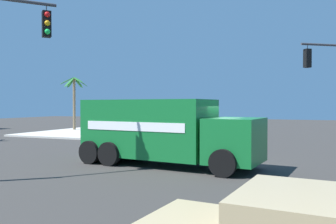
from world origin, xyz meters
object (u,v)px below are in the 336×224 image
Objects in this scene: delivery_truck at (163,131)px; vending_machine_blue at (128,120)px; palm_tree_far at (74,94)px; vending_machine_red at (106,120)px; sedan_navy at (221,129)px.

vending_machine_blue is at bearing 33.00° from delivery_truck.
palm_tree_far is at bearing 46.81° from delivery_truck.
vending_machine_red is (15.48, 12.52, -0.38)m from delivery_truck.
vending_machine_blue is at bearing -50.90° from vending_machine_red.
vending_machine_blue is at bearing 73.95° from sedan_navy.
vending_machine_red is 0.36× the size of palm_tree_far.
vending_machine_red is (1.56, 11.58, 0.44)m from sedan_navy.
delivery_truck is 13.98m from sedan_navy.
vending_machine_red is 2.08m from vending_machine_blue.
vending_machine_red is 1.00× the size of vending_machine_blue.
vending_machine_blue is 5.76m from palm_tree_far.
vending_machine_red reaches higher than sedan_navy.
sedan_navy is 10.38m from vending_machine_blue.
delivery_truck reaches higher than vending_machine_red.
delivery_truck reaches higher than vending_machine_blue.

